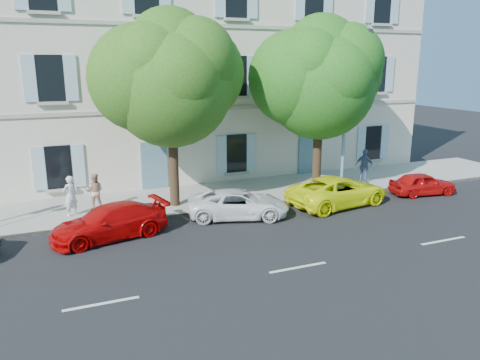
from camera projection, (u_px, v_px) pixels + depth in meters
name	position (u px, v px, depth m)	size (l,w,h in m)	color
ground	(248.00, 227.00, 18.32)	(90.00, 90.00, 0.00)	black
sidewalk	(211.00, 196.00, 22.29)	(36.00, 4.50, 0.15)	#A09E96
kerb	(227.00, 209.00, 20.35)	(36.00, 0.16, 0.16)	#9E998E
building	(176.00, 67.00, 25.99)	(28.00, 7.00, 12.00)	beige
car_red_coupe	(110.00, 222.00, 17.07)	(1.73, 4.26, 1.24)	#B60505
car_white_coupe	(238.00, 204.00, 19.35)	(1.92, 4.16, 1.16)	white
car_yellow_supercar	(338.00, 191.00, 20.99)	(2.21, 4.79, 1.33)	#F3FF0A
car_red_hatchback	(423.00, 184.00, 22.72)	(1.29, 3.21, 1.10)	#B60B0B
tree_left	(171.00, 85.00, 19.41)	(5.22, 5.22, 8.09)	#3A2819
tree_right	(320.00, 84.00, 21.83)	(5.20, 5.20, 8.01)	#3A2819
street_lamp	(348.00, 102.00, 22.00)	(0.27, 1.62, 7.62)	#7293BF
pedestrian_a	(70.00, 196.00, 19.09)	(0.61, 0.40, 1.67)	silver
pedestrian_b	(95.00, 191.00, 19.91)	(0.76, 0.60, 1.57)	tan
pedestrian_c	(365.00, 166.00, 24.25)	(1.04, 0.43, 1.78)	slate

